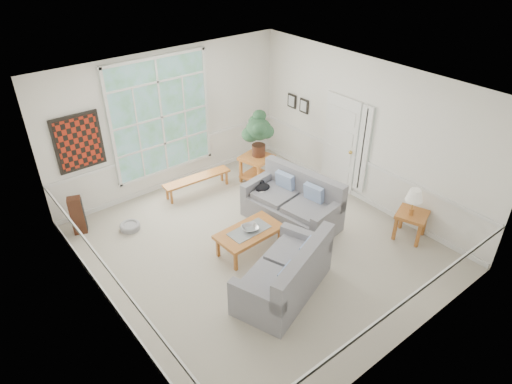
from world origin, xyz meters
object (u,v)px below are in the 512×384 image
(end_table, at_px, (256,169))
(side_table, at_px, (410,225))
(loveseat_front, at_px, (283,268))
(loveseat_right, at_px, (292,201))
(coffee_table, at_px, (249,241))

(end_table, relative_size, side_table, 1.15)
(side_table, bearing_deg, end_table, 105.19)
(side_table, bearing_deg, loveseat_front, 171.66)
(loveseat_right, relative_size, loveseat_front, 1.04)
(loveseat_right, distance_m, end_table, 1.77)
(loveseat_right, bearing_deg, coffee_table, 179.20)
(coffee_table, xyz_separation_m, end_table, (1.67, 1.87, 0.09))
(loveseat_right, xyz_separation_m, side_table, (1.41, -1.75, -0.23))
(loveseat_right, bearing_deg, end_table, 64.70)
(loveseat_right, bearing_deg, side_table, -60.69)
(coffee_table, bearing_deg, loveseat_front, -103.42)
(end_table, bearing_deg, loveseat_front, -121.92)
(loveseat_right, distance_m, side_table, 2.26)
(loveseat_right, xyz_separation_m, end_table, (0.48, 1.69, -0.19))
(loveseat_front, relative_size, end_table, 2.83)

